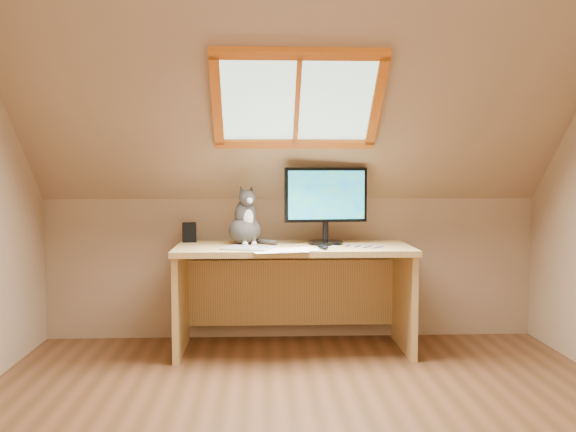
{
  "coord_description": "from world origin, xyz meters",
  "views": [
    {
      "loc": [
        -0.22,
        -2.83,
        1.2
      ],
      "look_at": [
        -0.06,
        1.0,
        0.93
      ],
      "focal_mm": 40.0,
      "sensor_mm": 36.0,
      "label": 1
    }
  ],
  "objects": [
    {
      "name": "room_shell",
      "position": [
        0.0,
        -0.09,
        1.43
      ],
      "size": [
        3.52,
        3.52,
        2.41
      ],
      "color": "tan",
      "rests_on": "ground"
    },
    {
      "name": "desk",
      "position": [
        -0.0,
        1.45,
        0.49
      ],
      "size": [
        1.55,
        0.68,
        0.71
      ],
      "color": "#DFBA6A",
      "rests_on": "ground"
    },
    {
      "name": "monitor",
      "position": [
        0.22,
        1.44,
        1.0
      ],
      "size": [
        0.56,
        0.24,
        0.52
      ],
      "color": "black",
      "rests_on": "desk"
    },
    {
      "name": "cat",
      "position": [
        -0.32,
        1.46,
        0.85
      ],
      "size": [
        0.29,
        0.32,
        0.4
      ],
      "color": "#413C39",
      "rests_on": "desk"
    },
    {
      "name": "desk_speaker",
      "position": [
        -0.72,
        1.63,
        0.77
      ],
      "size": [
        0.11,
        0.11,
        0.13
      ],
      "primitive_type": "cube",
      "rotation": [
        0.0,
        0.0,
        0.16
      ],
      "color": "black",
      "rests_on": "desk"
    },
    {
      "name": "graphics_tablet",
      "position": [
        -0.3,
        1.19,
        0.71
      ],
      "size": [
        0.36,
        0.31,
        0.01
      ],
      "primitive_type": "cube",
      "rotation": [
        0.0,
        0.0,
        -0.4
      ],
      "color": "#B2B2B7",
      "rests_on": "desk"
    },
    {
      "name": "mouse",
      "position": [
        0.17,
        1.16,
        0.72
      ],
      "size": [
        0.09,
        0.11,
        0.03
      ],
      "primitive_type": "ellipsoid",
      "rotation": [
        0.0,
        0.0,
        0.38
      ],
      "color": "black",
      "rests_on": "desk"
    },
    {
      "name": "papers",
      "position": [
        -0.03,
        1.12,
        0.71
      ],
      "size": [
        0.35,
        0.3,
        0.01
      ],
      "color": "white",
      "rests_on": "desk"
    },
    {
      "name": "cables",
      "position": [
        0.35,
        1.26,
        0.71
      ],
      "size": [
        0.51,
        0.26,
        0.01
      ],
      "color": "silver",
      "rests_on": "desk"
    }
  ]
}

